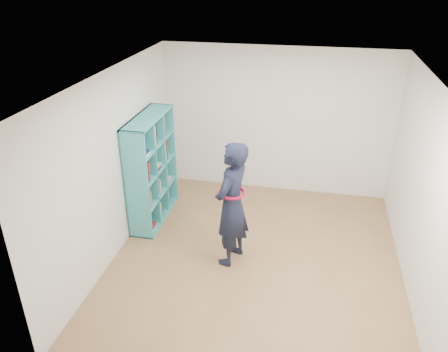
# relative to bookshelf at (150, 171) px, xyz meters

# --- Properties ---
(floor) EXTENTS (4.50, 4.50, 0.00)m
(floor) POSITION_rel_bookshelf_xyz_m (1.83, -0.81, -0.84)
(floor) COLOR olive
(floor) RESTS_ON ground
(ceiling) EXTENTS (4.50, 4.50, 0.00)m
(ceiling) POSITION_rel_bookshelf_xyz_m (1.83, -0.81, 1.76)
(ceiling) COLOR white
(ceiling) RESTS_ON wall_back
(wall_left) EXTENTS (0.02, 4.50, 2.60)m
(wall_left) POSITION_rel_bookshelf_xyz_m (-0.17, -0.81, 0.46)
(wall_left) COLOR silver
(wall_left) RESTS_ON floor
(wall_right) EXTENTS (0.02, 4.50, 2.60)m
(wall_right) POSITION_rel_bookshelf_xyz_m (3.83, -0.81, 0.46)
(wall_right) COLOR silver
(wall_right) RESTS_ON floor
(wall_back) EXTENTS (4.00, 0.02, 2.60)m
(wall_back) POSITION_rel_bookshelf_xyz_m (1.83, 1.44, 0.46)
(wall_back) COLOR silver
(wall_back) RESTS_ON floor
(wall_front) EXTENTS (4.00, 0.02, 2.60)m
(wall_front) POSITION_rel_bookshelf_xyz_m (1.83, -3.06, 0.46)
(wall_front) COLOR silver
(wall_front) RESTS_ON floor
(bookshelf) EXTENTS (0.38, 1.31, 1.74)m
(bookshelf) POSITION_rel_bookshelf_xyz_m (0.00, 0.00, 0.00)
(bookshelf) COLOR teal
(bookshelf) RESTS_ON floor
(person) EXTENTS (0.60, 0.75, 1.79)m
(person) POSITION_rel_bookshelf_xyz_m (1.48, -0.86, 0.05)
(person) COLOR black
(person) RESTS_ON floor
(smartphone) EXTENTS (0.03, 0.10, 0.12)m
(smartphone) POSITION_rel_bookshelf_xyz_m (1.37, -0.74, 0.17)
(smartphone) COLOR silver
(smartphone) RESTS_ON person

